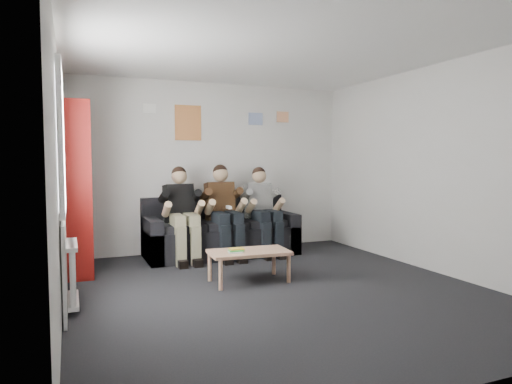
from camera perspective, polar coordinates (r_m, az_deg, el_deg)
room_shell at (r=5.09m, az=2.77°, el=2.73°), size 5.00×5.00×5.00m
sofa at (r=7.10m, az=-4.49°, el=-5.28°), size 2.29×0.94×0.89m
bookshelf at (r=6.31m, az=-21.39°, el=0.37°), size 0.33×0.98×2.19m
coffee_table at (r=5.52m, az=-0.89°, el=-7.80°), size 0.95×0.52×0.38m
game_cases at (r=5.43m, az=-2.51°, el=-7.30°), size 0.20×0.18×0.04m
person_left at (r=6.68m, az=-9.20°, el=-2.73°), size 0.41×0.89×1.37m
person_middle at (r=6.85m, az=-3.97°, el=-2.44°), size 0.43×0.92×1.40m
person_right at (r=7.08m, az=0.94°, el=-2.35°), size 0.41×0.87×1.36m
radiator at (r=4.93m, az=-21.95°, el=-9.33°), size 0.10×0.64×0.60m
window at (r=4.83m, az=-23.04°, el=-1.48°), size 0.05×1.30×2.36m
poster_large at (r=7.33m, az=-8.49°, el=8.55°), size 0.42×0.01×0.55m
poster_blue at (r=7.70m, az=-0.05°, el=9.12°), size 0.25×0.01×0.20m
poster_pink at (r=7.90m, az=3.35°, el=9.35°), size 0.22×0.01×0.18m
poster_sign at (r=7.23m, az=-13.20°, el=10.15°), size 0.20×0.01×0.14m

